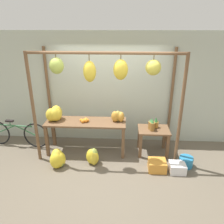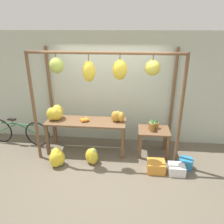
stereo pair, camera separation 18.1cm
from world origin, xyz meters
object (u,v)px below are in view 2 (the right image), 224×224
pineapple_cluster (153,125)px  parked_bicycle (19,132)px  fruit_crate_white (156,166)px  banana_pile_ground_right (92,156)px  blue_bucket (186,163)px  orange_pile (85,120)px  papaya_pile (118,116)px  banana_pile_on_table (56,113)px  fruit_crate_purple (176,169)px  banana_pile_ground_left (58,158)px

pineapple_cluster → parked_bicycle: 3.42m
fruit_crate_white → banana_pile_ground_right: bearing=173.7°
blue_bucket → orange_pile: bearing=168.7°
fruit_crate_white → papaya_pile: size_ratio=1.10×
banana_pile_ground_right → papaya_pile: (0.52, 0.56, 0.76)m
blue_bucket → banana_pile_on_table: bearing=170.2°
banana_pile_on_table → fruit_crate_white: (2.35, -0.70, -0.85)m
pineapple_cluster → papaya_pile: bearing=179.6°
banana_pile_on_table → banana_pile_ground_right: size_ratio=1.30×
pineapple_cluster → papaya_pile: size_ratio=0.88×
pineapple_cluster → orange_pile: bearing=-177.4°
banana_pile_on_table → pineapple_cluster: size_ratio=1.64×
pineapple_cluster → papaya_pile: 0.84m
papaya_pile → orange_pile: bearing=-174.4°
pineapple_cluster → fruit_crate_purple: size_ratio=0.89×
papaya_pile → banana_pile_on_table: bearing=-179.3°
fruit_crate_white → blue_bucket: 0.68m
banana_pile_ground_left → parked_bicycle: 1.55m
banana_pile_on_table → pineapple_cluster: 2.31m
orange_pile → blue_bucket: orange_pile is taller
banana_pile_ground_right → fruit_crate_purple: 1.82m
banana_pile_ground_right → banana_pile_on_table: bearing=150.5°
orange_pile → banana_pile_on_table: bearing=175.3°
parked_bicycle → papaya_pile: (2.57, -0.11, 0.58)m
papaya_pile → fruit_crate_purple: papaya_pile is taller
blue_bucket → parked_bicycle: parked_bicycle is taller
banana_pile_on_table → fruit_crate_purple: 2.99m
parked_bicycle → fruit_crate_purple: (3.86, -0.87, -0.25)m
parked_bicycle → banana_pile_ground_left: bearing=-32.6°
papaya_pile → fruit_crate_purple: 1.71m
banana_pile_ground_left → banana_pile_ground_right: 0.76m
parked_bicycle → papaya_pile: 2.64m
fruit_crate_white → blue_bucket: bearing=15.4°
orange_pile → banana_pile_ground_right: orange_pile is taller
banana_pile_ground_left → blue_bucket: size_ratio=1.42×
blue_bucket → fruit_crate_purple: bearing=-136.5°
fruit_crate_white → parked_bicycle: size_ratio=0.22×
pineapple_cluster → banana_pile_ground_right: (-1.34, -0.56, -0.58)m
pineapple_cluster → banana_pile_ground_right: bearing=-157.5°
banana_pile_on_table → banana_pile_ground_right: (0.96, -0.54, -0.79)m
papaya_pile → banana_pile_ground_right: bearing=-133.0°
pineapple_cluster → banana_pile_ground_left: (-2.09, -0.71, -0.56)m
papaya_pile → fruit_crate_white: bearing=-39.4°
pineapple_cluster → blue_bucket: pineapple_cluster is taller
fruit_crate_white → blue_bucket: fruit_crate_white is taller
banana_pile_on_table → fruit_crate_purple: banana_pile_on_table is taller
blue_bucket → parked_bicycle: 4.15m
pineapple_cluster → fruit_crate_white: bearing=-86.1°
orange_pile → banana_pile_ground_right: (0.25, -0.48, -0.67)m
pineapple_cluster → banana_pile_on_table: bearing=-179.7°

